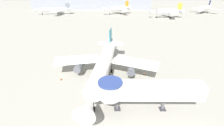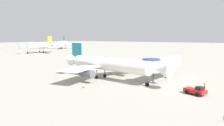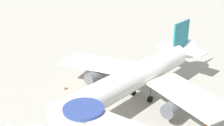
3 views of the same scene
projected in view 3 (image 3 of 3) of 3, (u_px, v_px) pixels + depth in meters
The scene contains 4 objects.
ground_plane at pixel (103, 121), 38.81m from camera, with size 800.00×800.00×0.00m, color #9E9B8E.
main_airplane at pixel (132, 79), 40.91m from camera, with size 27.10×32.71×9.10m.
traffic_cone_starboard_wing at pixel (206, 125), 37.41m from camera, with size 0.41×0.41×0.69m.
traffic_cone_port_wing at pixel (66, 87), 46.53m from camera, with size 0.42×0.42×0.70m.
Camera 3 is at (19.37, -26.55, 21.90)m, focal length 50.00 mm.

